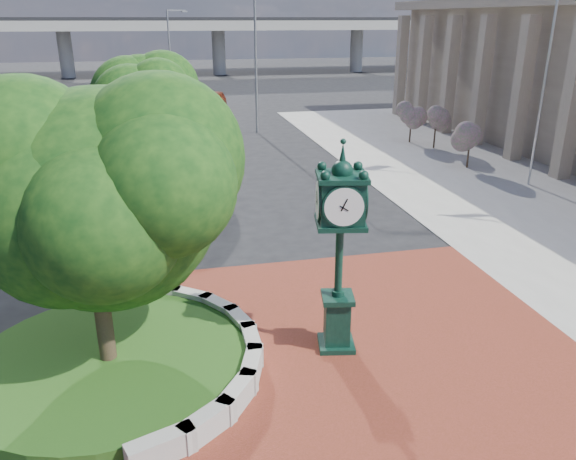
{
  "coord_description": "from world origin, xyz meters",
  "views": [
    {
      "loc": [
        -3.45,
        -11.23,
        7.44
      ],
      "look_at": [
        -0.59,
        1.5,
        2.49
      ],
      "focal_mm": 35.0,
      "sensor_mm": 36.0,
      "label": 1
    }
  ],
  "objects_px": {
    "parked_car": "(215,101)",
    "post_clock": "(340,242)",
    "street_lamp_far": "(172,52)",
    "flagpole_b": "(545,76)",
    "street_lamp_near": "(259,52)"
  },
  "relations": [
    {
      "from": "parked_car",
      "to": "flagpole_b",
      "type": "bearing_deg",
      "value": -56.3
    },
    {
      "from": "post_clock",
      "to": "flagpole_b",
      "type": "height_order",
      "value": "flagpole_b"
    },
    {
      "from": "parked_car",
      "to": "street_lamp_near",
      "type": "xyz_separation_m",
      "value": [
        1.99,
        -10.95,
        4.51
      ]
    },
    {
      "from": "street_lamp_near",
      "to": "parked_car",
      "type": "bearing_deg",
      "value": 100.29
    },
    {
      "from": "flagpole_b",
      "to": "street_lamp_near",
      "type": "xyz_separation_m",
      "value": [
        -10.17,
        15.52,
        0.31
      ]
    },
    {
      "from": "street_lamp_near",
      "to": "post_clock",
      "type": "bearing_deg",
      "value": -96.16
    },
    {
      "from": "street_lamp_far",
      "to": "flagpole_b",
      "type": "bearing_deg",
      "value": -60.54
    },
    {
      "from": "post_clock",
      "to": "parked_car",
      "type": "height_order",
      "value": "post_clock"
    },
    {
      "from": "parked_car",
      "to": "flagpole_b",
      "type": "height_order",
      "value": "flagpole_b"
    },
    {
      "from": "flagpole_b",
      "to": "street_lamp_near",
      "type": "relative_size",
      "value": 1.08
    },
    {
      "from": "parked_car",
      "to": "post_clock",
      "type": "bearing_deg",
      "value": -82.36
    },
    {
      "from": "post_clock",
      "to": "street_lamp_far",
      "type": "height_order",
      "value": "street_lamp_far"
    },
    {
      "from": "flagpole_b",
      "to": "street_lamp_near",
      "type": "bearing_deg",
      "value": 123.25
    },
    {
      "from": "flagpole_b",
      "to": "street_lamp_far",
      "type": "xyz_separation_m",
      "value": [
        -15.47,
        27.39,
        -0.28
      ]
    },
    {
      "from": "flagpole_b",
      "to": "street_lamp_far",
      "type": "relative_size",
      "value": 1.21
    }
  ]
}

